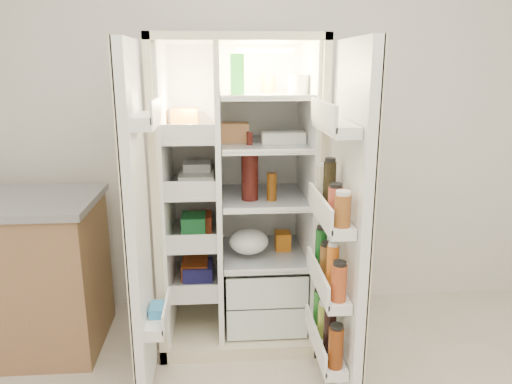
{
  "coord_description": "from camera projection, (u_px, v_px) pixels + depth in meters",
  "views": [
    {
      "loc": [
        -0.3,
        -1.18,
        1.65
      ],
      "look_at": [
        -0.11,
        1.25,
        1.0
      ],
      "focal_mm": 34.0,
      "sensor_mm": 36.0,
      "label": 1
    }
  ],
  "objects": [
    {
      "name": "freezer_door",
      "position": [
        138.0,
        228.0,
        2.31
      ],
      "size": [
        0.15,
        0.4,
        1.72
      ],
      "color": "white",
      "rests_on": "floor"
    },
    {
      "name": "fridge_door",
      "position": [
        344.0,
        234.0,
        2.3
      ],
      "size": [
        0.17,
        0.58,
        1.72
      ],
      "color": "white",
      "rests_on": "floor"
    },
    {
      "name": "refrigerator",
      "position": [
        240.0,
        216.0,
        2.97
      ],
      "size": [
        0.92,
        0.7,
        1.8
      ],
      "color": "beige",
      "rests_on": "floor"
    },
    {
      "name": "wall_back",
      "position": [
        265.0,
        111.0,
        3.16
      ],
      "size": [
        4.0,
        0.02,
        2.7
      ],
      "primitive_type": "cube",
      "color": "silver",
      "rests_on": "floor"
    }
  ]
}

